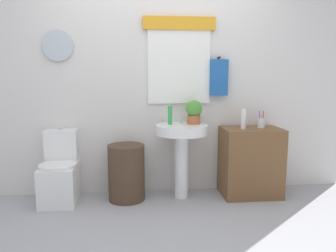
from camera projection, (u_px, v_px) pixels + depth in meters
ground_plane at (168, 235)px, 2.76m from camera, size 8.00×8.00×0.00m
back_wall at (158, 77)px, 3.69m from camera, size 4.40×0.18×2.60m
toilet at (60, 174)px, 3.47m from camera, size 0.38×0.51×0.77m
laundry_hamper at (126, 172)px, 3.51m from camera, size 0.39×0.39×0.60m
pedestal_sink at (182, 142)px, 3.52m from camera, size 0.55×0.55×0.81m
faucet at (180, 119)px, 3.60m from camera, size 0.03×0.03×0.10m
wooden_cabinet at (250, 162)px, 3.64m from camera, size 0.63×0.44×0.76m
soap_bottle at (170, 115)px, 3.51m from camera, size 0.05×0.05×0.20m
potted_plant at (194, 111)px, 3.55m from camera, size 0.18×0.18×0.26m
lotion_bottle at (244, 119)px, 3.51m from camera, size 0.05×0.05×0.21m
toothbrush_cup at (261, 123)px, 3.60m from camera, size 0.08×0.08×0.19m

